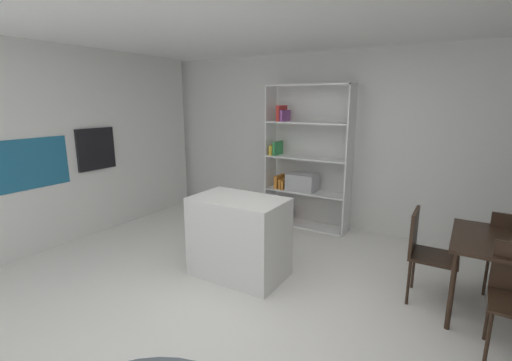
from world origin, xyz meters
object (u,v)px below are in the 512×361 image
Objects in this scene: built_in_oven at (96,149)px; kitchen_island at (239,237)px; dining_chair_island_side at (424,248)px; open_bookshelf at (301,167)px.

kitchen_island is at bearing -1.17° from built_in_oven.
dining_chair_island_side is (4.28, 0.47, -0.71)m from built_in_oven.
kitchen_island is 1.13× the size of dining_chair_island_side.
kitchen_island is 1.91m from open_bookshelf.
open_bookshelf is at bearing 93.25° from kitchen_island.
built_in_oven reaches higher than kitchen_island.
kitchen_island is at bearing 105.33° from dining_chair_island_side.
open_bookshelf is at bearing 37.06° from built_in_oven.
built_in_oven is at bearing -142.94° from open_bookshelf.
dining_chair_island_side is at bearing 16.21° from kitchen_island.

